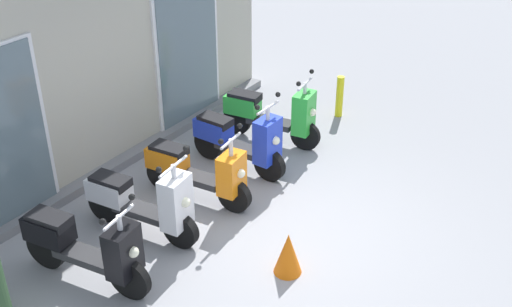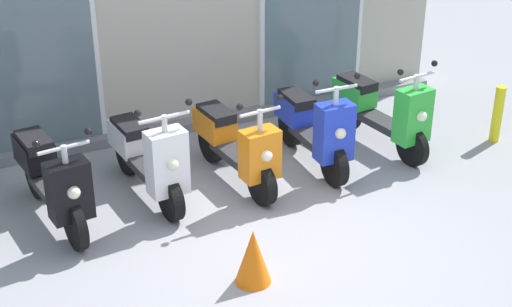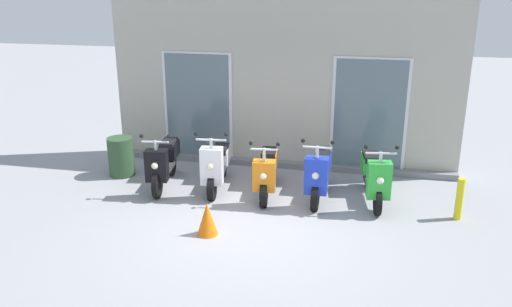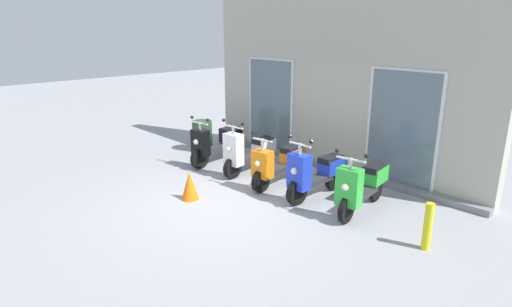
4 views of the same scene
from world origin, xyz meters
name	(u,v)px [view 3 (image 3 of 4)]	position (x,y,z in m)	size (l,w,h in m)	color
ground_plane	(250,225)	(0.00, 0.00, 0.00)	(40.00, 40.00, 0.00)	#939399
storefront_facade	(283,73)	(0.00, 3.00, 1.91)	(7.03, 0.50, 3.96)	#B2AD9E
scooter_black	(164,161)	(-1.92, 1.29, 0.49)	(0.60, 1.63, 1.16)	black
scooter_white	(217,165)	(-0.93, 1.38, 0.47)	(0.59, 1.58, 1.23)	black
scooter_orange	(267,171)	(0.02, 1.31, 0.44)	(0.54, 1.57, 1.15)	black
scooter_blue	(319,173)	(0.95, 1.30, 0.47)	(0.55, 1.54, 1.23)	black
scooter_green	(374,175)	(1.89, 1.37, 0.49)	(0.61, 1.60, 1.19)	black
traffic_cone	(207,219)	(-0.56, -0.43, 0.26)	(0.32, 0.32, 0.52)	orange
trash_bin	(121,157)	(-2.97, 1.65, 0.38)	(0.50, 0.50, 0.77)	#2D4C2D
curb_bollard	(459,199)	(3.25, 0.94, 0.35)	(0.12, 0.12, 0.70)	yellow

